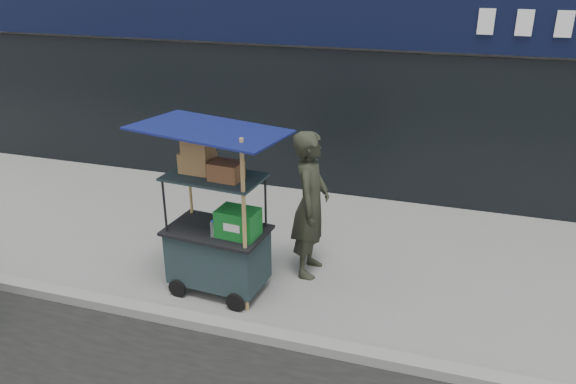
% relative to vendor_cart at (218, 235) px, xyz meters
% --- Properties ---
extents(ground, '(80.00, 80.00, 0.00)m').
position_rel_vendor_cart_xyz_m(ground, '(0.52, -0.56, -0.74)').
color(ground, slate).
rests_on(ground, ground).
extents(curb, '(80.00, 0.18, 0.12)m').
position_rel_vendor_cart_xyz_m(curb, '(0.52, -0.76, -0.68)').
color(curb, gray).
rests_on(curb, ground).
extents(vendor_cart, '(1.64, 1.23, 2.10)m').
position_rel_vendor_cart_xyz_m(vendor_cart, '(0.00, 0.00, 0.00)').
color(vendor_cart, '#1B282D').
rests_on(vendor_cart, ground).
extents(vendor_man, '(0.47, 0.70, 1.87)m').
position_rel_vendor_cart_xyz_m(vendor_man, '(0.91, 0.75, 0.20)').
color(vendor_man, '#272A1E').
rests_on(vendor_man, ground).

